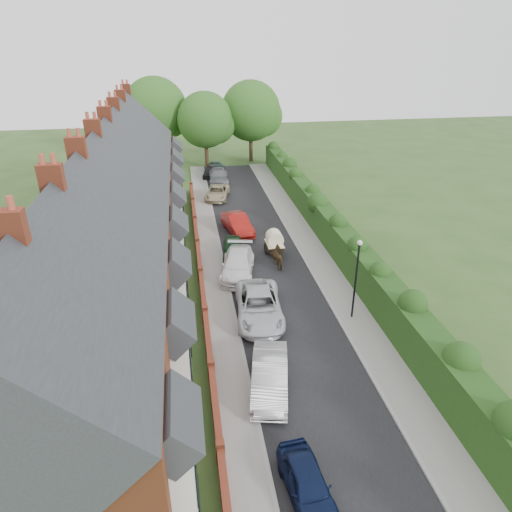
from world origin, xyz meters
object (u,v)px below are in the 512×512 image
Objects in this scene: car_silver_b at (259,306)px; car_black at (210,172)px; horse at (279,258)px; car_beige at (217,192)px; car_silver_a at (270,376)px; car_white at (238,265)px; car_red at (237,224)px; car_grey at (218,176)px; car_navy at (307,483)px; horse_cart at (274,242)px; car_green at (233,248)px; lamppost at (357,270)px.

car_black is (-0.80, 30.47, -0.16)m from car_silver_b.
horse is at bearing -70.23° from car_black.
car_silver_b is 22.41m from car_beige.
car_silver_b reaches higher than horse.
car_white is (-0.06, 11.83, -0.01)m from car_silver_a.
car_red reaches higher than car_grey.
car_beige is at bearing 85.25° from car_navy.
horse_cart reaches higher than car_navy.
car_green is 1.33× the size of horse_cart.
horse_cart is at bearing -100.78° from horse.
car_navy is at bearing -75.31° from car_silver_a.
car_silver_b is 1.54× the size of car_black.
car_green is at bearing 101.71° from car_white.
horse_cart is (3.16, 2.59, 0.41)m from car_white.
car_navy is at bearing -87.47° from car_grey.
car_black is (-0.26, 36.70, -0.15)m from car_silver_a.
car_navy is at bearing -77.25° from car_white.
car_green reaches higher than car_beige.
lamppost is 32.21m from car_black.
car_silver_a is at bearing -77.74° from car_black.
car_green is at bearing -77.63° from car_black.
car_green is 1.02× the size of car_black.
car_red is 1.03× the size of car_beige.
horse is 0.61× the size of horse_cart.
car_green is 0.82× the size of car_beige.
horse_cart reaches higher than car_white.
car_red is at bearing 85.32° from car_green.
lamppost is 1.10× the size of car_beige.
car_silver_a is (-6.05, -5.23, -2.51)m from lamppost.
horse_cart reaches higher than car_black.
car_silver_a is 28.63m from car_beige.
car_silver_b is 1.21× the size of car_red.
car_red is at bearing 83.34° from car_navy.
car_silver_a reaches higher than car_beige.
car_beige is at bearing 96.87° from car_green.
car_grey is 21.87m from horse.
lamppost is 2.92× the size of horse.
car_black is (-0.20, 21.83, -0.01)m from car_green.
horse_cart is (3.10, 14.42, 0.40)m from car_silver_a.
horse is at bearing -90.00° from horse_cart.
car_silver_b reaches higher than car_grey.
car_white is at bearing -88.64° from car_grey.
horse is (-2.95, 7.29, -2.55)m from lamppost.
car_black is 22.53m from horse_cart.
lamppost is at bearing -50.87° from car_green.
car_silver_a is at bearing -103.42° from car_red.
horse_cart is (2.57, 8.19, 0.38)m from car_silver_b.
car_silver_b is at bearing 57.01° from horse.
lamppost reaches higher than car_red.
car_navy is 18.49m from horse.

